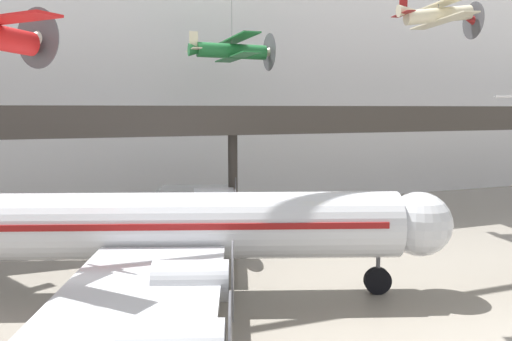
{
  "coord_description": "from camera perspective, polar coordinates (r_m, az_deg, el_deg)",
  "views": [
    {
      "loc": [
        -11.24,
        -9.24,
        8.89
      ],
      "look_at": [
        -3.18,
        12.32,
        6.02
      ],
      "focal_mm": 35.0,
      "sensor_mm": 36.0,
      "label": 1
    }
  ],
  "objects": [
    {
      "name": "suspended_plane_green_biplane",
      "position": [
        38.46,
        -2.72,
        13.54
      ],
      "size": [
        6.52,
        8.02,
        9.02
      ],
      "rotation": [
        0.0,
        0.0,
        6.25
      ],
      "color": "#1E6B33"
    },
    {
      "name": "mezzanine_walkway",
      "position": [
        35.84,
        -2.2,
        4.79
      ],
      "size": [
        110.0,
        3.2,
        9.08
      ],
      "color": "#38332D",
      "rests_on": "ground"
    },
    {
      "name": "hangar_back_wall",
      "position": [
        46.16,
        -6.46,
        12.3
      ],
      "size": [
        140.0,
        3.0,
        26.22
      ],
      "color": "white",
      "rests_on": "ground"
    },
    {
      "name": "airliner_silver_main",
      "position": [
        24.0,
        -12.22,
        -6.38
      ],
      "size": [
        28.22,
        32.88,
        9.39
      ],
      "rotation": [
        0.0,
        0.0,
        -0.32
      ],
      "color": "silver",
      "rests_on": "ground"
    },
    {
      "name": "suspended_plane_cream_biplane",
      "position": [
        41.96,
        20.15,
        16.39
      ],
      "size": [
        6.57,
        7.96,
        6.7
      ],
      "rotation": [
        0.0,
        0.0,
        6.09
      ],
      "color": "beige"
    }
  ]
}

